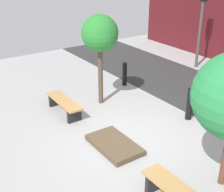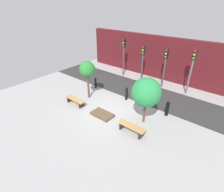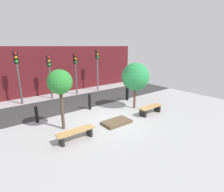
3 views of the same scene
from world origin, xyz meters
name	(u,v)px [view 1 (image 1 of 3)]	position (x,y,z in m)	size (l,w,h in m)	color
ground_plane	(131,141)	(0.00, 0.00, 0.00)	(18.00, 18.00, 0.00)	#9F9F9F
bench_left	(64,104)	(-2.42, -0.74, 0.32)	(1.67, 0.45, 0.44)	black
planter_bed	(114,145)	(0.00, -0.54, 0.07)	(1.48, 0.87, 0.14)	brown
tree_behind_left_bench	(100,35)	(-2.42, 0.59, 2.28)	(1.13, 1.13, 2.89)	#4D3D30
bollard_far_left	(125,74)	(-3.21, 2.14, 0.44)	(0.17, 0.17, 0.87)	black
bollard_left	(190,104)	(0.00, 2.14, 0.49)	(0.19, 0.19, 0.98)	black
traffic_light_west	(202,9)	(-3.14, 5.96, 2.47)	(0.28, 0.27, 3.56)	#474747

